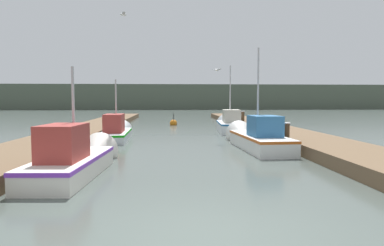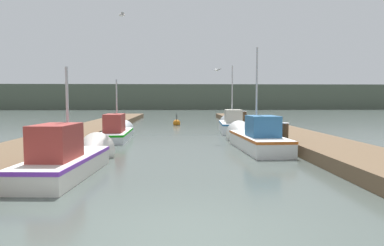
% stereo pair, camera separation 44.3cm
% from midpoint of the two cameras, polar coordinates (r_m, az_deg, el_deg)
% --- Properties ---
extents(ground_plane, '(200.00, 200.00, 0.00)m').
position_cam_midpoint_polar(ground_plane, '(5.72, 0.08, -18.31)').
color(ground_plane, '#47514C').
extents(dock_left, '(2.82, 40.00, 0.45)m').
position_cam_midpoint_polar(dock_left, '(22.05, -17.87, -1.27)').
color(dock_left, brown).
rests_on(dock_left, ground_plane).
extents(dock_right, '(2.82, 40.00, 0.45)m').
position_cam_midpoint_polar(dock_right, '(22.23, 12.37, -1.13)').
color(dock_right, brown).
rests_on(dock_right, ground_plane).
extents(distant_shore_ridge, '(120.00, 16.00, 5.30)m').
position_cam_midpoint_polar(distant_shore_ridge, '(79.29, -3.38, 4.32)').
color(distant_shore_ridge, '#4C5647').
rests_on(distant_shore_ridge, ground_plane).
extents(fishing_boat_0, '(1.69, 5.28, 3.48)m').
position_cam_midpoint_polar(fishing_boat_0, '(10.75, -19.70, -5.43)').
color(fishing_boat_0, silver).
rests_on(fishing_boat_0, ground_plane).
extents(fishing_boat_1, '(1.81, 6.05, 4.79)m').
position_cam_midpoint_polar(fishing_boat_1, '(15.59, 9.67, -2.36)').
color(fishing_boat_1, silver).
rests_on(fishing_boat_1, ground_plane).
extents(fishing_boat_2, '(1.51, 5.53, 3.64)m').
position_cam_midpoint_polar(fishing_boat_2, '(19.32, -13.06, -1.33)').
color(fishing_boat_2, silver).
rests_on(fishing_boat_2, ground_plane).
extents(fishing_boat_3, '(1.86, 5.28, 4.82)m').
position_cam_midpoint_polar(fishing_boat_3, '(23.24, 5.77, -0.19)').
color(fishing_boat_3, silver).
rests_on(fishing_boat_3, ground_plane).
extents(mooring_piling_0, '(0.29, 0.29, 1.22)m').
position_cam_midpoint_polar(mooring_piling_0, '(16.20, 13.33, -1.63)').
color(mooring_piling_0, '#473523').
rests_on(mooring_piling_0, ground_plane).
extents(mooring_piling_1, '(0.33, 0.33, 1.37)m').
position_cam_midpoint_polar(mooring_piling_1, '(23.50, 7.84, 0.33)').
color(mooring_piling_1, '#473523').
rests_on(mooring_piling_1, ground_plane).
extents(mooring_piling_2, '(0.35, 0.35, 1.16)m').
position_cam_midpoint_polar(mooring_piling_2, '(15.42, 14.60, -2.05)').
color(mooring_piling_2, '#473523').
rests_on(mooring_piling_2, ground_plane).
extents(mooring_piling_3, '(0.36, 0.36, 1.11)m').
position_cam_midpoint_polar(mooring_piling_3, '(26.69, 7.02, 0.50)').
color(mooring_piling_3, '#473523').
rests_on(mooring_piling_3, ground_plane).
extents(channel_buoy, '(0.61, 0.61, 1.11)m').
position_cam_midpoint_polar(channel_buoy, '(28.60, -3.55, -0.03)').
color(channel_buoy, '#BF6513').
rests_on(channel_buoy, ground_plane).
extents(seagull_lead, '(0.31, 0.56, 0.12)m').
position_cam_midpoint_polar(seagull_lead, '(15.74, -12.23, 17.26)').
color(seagull_lead, white).
extents(seagull_1, '(0.48, 0.47, 0.12)m').
position_cam_midpoint_polar(seagull_1, '(17.94, 3.41, 8.81)').
color(seagull_1, white).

